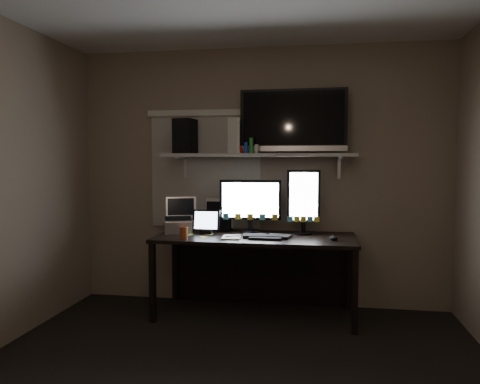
% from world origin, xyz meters
% --- Properties ---
extents(back_wall, '(3.60, 0.00, 3.60)m').
position_xyz_m(back_wall, '(0.00, 1.80, 1.25)').
color(back_wall, '#82715D').
rests_on(back_wall, floor).
extents(window_blinds, '(1.10, 0.02, 1.10)m').
position_xyz_m(window_blinds, '(-0.55, 1.79, 1.30)').
color(window_blinds, '#AFAB9D').
rests_on(window_blinds, back_wall).
extents(desk, '(1.80, 0.75, 0.73)m').
position_xyz_m(desk, '(0.00, 1.55, 0.55)').
color(desk, black).
rests_on(desk, floor).
extents(wall_shelf, '(1.80, 0.35, 0.03)m').
position_xyz_m(wall_shelf, '(0.00, 1.62, 1.46)').
color(wall_shelf, '#B1B0AC').
rests_on(wall_shelf, back_wall).
extents(monitor_landscape, '(0.59, 0.09, 0.51)m').
position_xyz_m(monitor_landscape, '(-0.08, 1.63, 0.99)').
color(monitor_landscape, black).
rests_on(monitor_landscape, desk).
extents(monitor_portrait, '(0.31, 0.09, 0.61)m').
position_xyz_m(monitor_portrait, '(0.42, 1.59, 1.03)').
color(monitor_portrait, black).
rests_on(monitor_portrait, desk).
extents(keyboard, '(0.43, 0.18, 0.03)m').
position_xyz_m(keyboard, '(0.11, 1.35, 0.74)').
color(keyboard, black).
rests_on(keyboard, desk).
extents(mouse, '(0.08, 0.12, 0.04)m').
position_xyz_m(mouse, '(0.69, 1.32, 0.75)').
color(mouse, black).
rests_on(mouse, desk).
extents(notepad, '(0.18, 0.23, 0.01)m').
position_xyz_m(notepad, '(-0.20, 1.28, 0.74)').
color(notepad, white).
rests_on(notepad, desk).
extents(tablet, '(0.26, 0.11, 0.23)m').
position_xyz_m(tablet, '(-0.47, 1.48, 0.84)').
color(tablet, black).
rests_on(tablet, desk).
extents(file_sorter, '(0.25, 0.13, 0.30)m').
position_xyz_m(file_sorter, '(-0.40, 1.74, 0.88)').
color(file_sorter, black).
rests_on(file_sorter, desk).
extents(laptop, '(0.35, 0.32, 0.32)m').
position_xyz_m(laptop, '(-0.75, 1.49, 0.89)').
color(laptop, silver).
rests_on(laptop, desk).
extents(cup, '(0.07, 0.07, 0.10)m').
position_xyz_m(cup, '(-0.60, 1.18, 0.78)').
color(cup, '#913C1A').
rests_on(cup, desk).
extents(sticky_notes, '(0.31, 0.24, 0.00)m').
position_xyz_m(sticky_notes, '(-0.50, 1.37, 0.73)').
color(sticky_notes, yellow).
rests_on(sticky_notes, desk).
extents(tv, '(1.00, 0.20, 0.59)m').
position_xyz_m(tv, '(0.32, 1.66, 1.78)').
color(tv, black).
rests_on(tv, wall_shelf).
extents(game_console, '(0.13, 0.29, 0.33)m').
position_xyz_m(game_console, '(-0.23, 1.65, 1.64)').
color(game_console, beige).
rests_on(game_console, wall_shelf).
extents(speaker, '(0.20, 0.24, 0.33)m').
position_xyz_m(speaker, '(-0.71, 1.63, 1.64)').
color(speaker, black).
rests_on(speaker, wall_shelf).
extents(bottles, '(0.24, 0.12, 0.15)m').
position_xyz_m(bottles, '(-0.08, 1.56, 1.55)').
color(bottles, '#A50F0C').
rests_on(bottles, wall_shelf).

